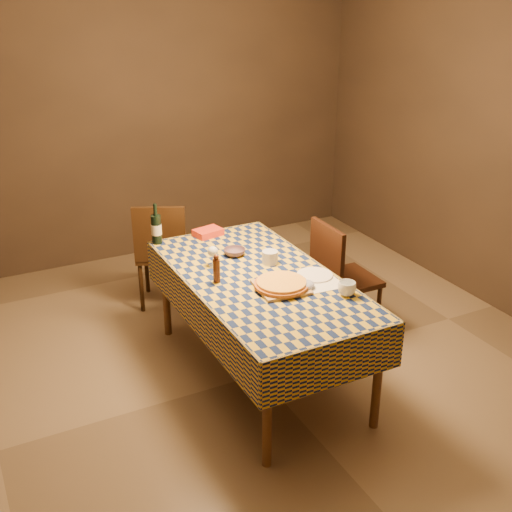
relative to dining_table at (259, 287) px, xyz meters
name	(u,v)px	position (x,y,z in m)	size (l,w,h in m)	color
room	(260,193)	(0.00, 0.00, 0.66)	(5.00, 5.10, 2.70)	brown
dining_table	(259,287)	(0.00, 0.00, 0.00)	(0.94, 1.84, 0.77)	brown
cutting_board	(281,287)	(0.04, -0.22, 0.09)	(0.31, 0.31, 0.02)	#A7814E
pizza	(281,284)	(0.04, -0.22, 0.11)	(0.35, 0.35, 0.03)	#A5541B
pepper_mill	(217,269)	(-0.28, 0.06, 0.17)	(0.05, 0.05, 0.19)	#482110
bowl	(235,252)	(0.01, 0.40, 0.10)	(0.15, 0.15, 0.05)	#5C424D
wine_glass	(213,252)	(-0.20, 0.30, 0.18)	(0.08, 0.08, 0.14)	silver
wine_bottle	(156,229)	(-0.41, 0.86, 0.19)	(0.10, 0.10, 0.31)	black
deli_tub	(270,257)	(0.16, 0.16, 0.12)	(0.11, 0.11, 0.09)	silver
takeout_container	(208,232)	(-0.02, 0.83, 0.10)	(0.21, 0.14, 0.05)	red
white_plate	(315,275)	(0.33, -0.16, 0.08)	(0.24, 0.24, 0.01)	white
tumbler	(347,289)	(0.36, -0.48, 0.12)	(0.11, 0.11, 0.09)	white
flour_patch	(318,284)	(0.29, -0.27, 0.08)	(0.30, 0.23, 0.00)	white
flour_bag	(301,285)	(0.15, -0.28, 0.10)	(0.18, 0.14, 0.05)	#A4ACD2
chair_far	(162,249)	(-0.24, 1.29, -0.17)	(0.56, 0.56, 0.93)	black
chair_right	(339,273)	(0.80, 0.24, -0.17)	(0.43, 0.42, 0.93)	black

